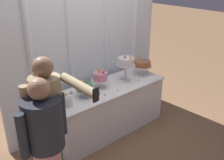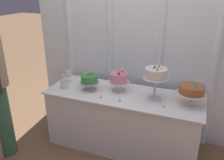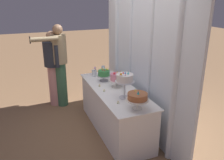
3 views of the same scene
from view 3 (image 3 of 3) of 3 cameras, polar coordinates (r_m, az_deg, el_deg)
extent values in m
plane|color=#846042|center=(4.10, -0.72, -12.03)|extent=(24.00, 24.00, 0.00)
cube|color=silver|center=(3.80, 7.05, 6.90)|extent=(2.79, 0.04, 2.64)
cylinder|color=silver|center=(4.62, 1.26, 9.33)|extent=(0.09, 0.09, 2.64)
cylinder|color=silver|center=(4.09, 4.51, 7.88)|extent=(0.07, 0.07, 2.64)
cylinder|color=silver|center=(3.51, 9.30, 5.69)|extent=(0.06, 0.06, 2.64)
cylinder|color=silver|center=(3.00, 15.39, 2.81)|extent=(0.09, 0.09, 2.64)
cube|color=white|center=(3.95, 0.62, -7.27)|extent=(1.82, 0.61, 0.73)
cube|color=white|center=(3.80, 0.65, -2.29)|extent=(1.87, 0.66, 0.01)
cylinder|color=#B2B2B7|center=(4.15, -1.98, -0.13)|extent=(0.15, 0.15, 0.01)
cylinder|color=#B2B2B7|center=(4.13, -1.99, 0.46)|extent=(0.02, 0.02, 0.08)
cylinder|color=#B2B2B7|center=(4.12, -2.00, 1.05)|extent=(0.24, 0.24, 0.01)
cylinder|color=#388E47|center=(4.10, -2.00, 1.72)|extent=(0.20, 0.20, 0.09)
cone|color=#DB333D|center=(4.05, -1.75, 2.38)|extent=(0.02, 0.02, 0.03)
sphere|color=yellow|center=(4.10, -1.23, 2.61)|extent=(0.03, 0.03, 0.03)
sphere|color=yellow|center=(4.13, -2.27, 2.70)|extent=(0.03, 0.03, 0.03)
sphere|color=#DB333D|center=(4.07, -2.27, 2.42)|extent=(0.02, 0.02, 0.02)
cylinder|color=silver|center=(3.88, 1.12, -1.58)|extent=(0.17, 0.17, 0.01)
cylinder|color=silver|center=(3.86, 1.12, -0.82)|extent=(0.03, 0.03, 0.10)
cylinder|color=silver|center=(3.84, 1.13, -0.07)|extent=(0.26, 0.26, 0.01)
cylinder|color=pink|center=(3.82, 1.13, 0.77)|extent=(0.21, 0.21, 0.11)
cone|color=pink|center=(3.74, 1.52, 1.59)|extent=(0.03, 0.03, 0.05)
sphere|color=orange|center=(3.80, 2.08, 1.81)|extent=(0.04, 0.04, 0.04)
cone|color=yellow|center=(3.82, 1.33, 1.94)|extent=(0.03, 0.03, 0.04)
cone|color=pink|center=(3.81, 0.93, 1.87)|extent=(0.03, 0.03, 0.04)
sphere|color=#DB333D|center=(3.76, 0.57, 1.63)|extent=(0.04, 0.04, 0.04)
cylinder|color=silver|center=(3.48, 3.02, -4.23)|extent=(0.15, 0.15, 0.01)
cylinder|color=silver|center=(3.43, 3.05, -2.32)|extent=(0.03, 0.03, 0.24)
cylinder|color=silver|center=(3.38, 3.09, -0.37)|extent=(0.28, 0.28, 0.01)
cylinder|color=white|center=(3.36, 3.11, 0.57)|extent=(0.24, 0.24, 0.11)
cone|color=pink|center=(3.29, 3.28, 1.32)|extent=(0.02, 0.02, 0.03)
cone|color=#2DB2B7|center=(3.34, 3.96, 1.77)|extent=(0.03, 0.03, 0.04)
cone|color=blue|center=(3.36, 3.25, 1.84)|extent=(0.02, 0.02, 0.03)
sphere|color=#DB333D|center=(3.36, 2.73, 1.72)|extent=(0.02, 0.02, 0.02)
sphere|color=orange|center=(3.29, 2.19, 1.44)|extent=(0.03, 0.03, 0.03)
cylinder|color=silver|center=(3.17, 6.08, -6.82)|extent=(0.14, 0.14, 0.01)
cylinder|color=silver|center=(3.14, 6.13, -5.77)|extent=(0.02, 0.02, 0.12)
cylinder|color=silver|center=(3.12, 6.17, -4.71)|extent=(0.31, 0.31, 0.01)
cylinder|color=#995633|center=(3.10, 6.20, -3.94)|extent=(0.26, 0.26, 0.08)
cone|color=#2DB2B7|center=(3.05, 6.38, -3.05)|extent=(0.03, 0.03, 0.05)
cone|color=yellow|center=(3.15, 5.68, -2.41)|extent=(0.02, 0.02, 0.03)
cylinder|color=silver|center=(4.51, -2.14, 1.46)|extent=(0.06, 0.06, 0.00)
cylinder|color=silver|center=(4.49, -2.15, 1.99)|extent=(0.01, 0.01, 0.08)
cylinder|color=silver|center=(4.47, -2.16, 2.96)|extent=(0.07, 0.07, 0.08)
cylinder|color=silver|center=(4.39, -4.30, 1.69)|extent=(0.09, 0.09, 0.12)
sphere|color=silver|center=(4.34, -4.07, 2.86)|extent=(0.03, 0.03, 0.03)
sphere|color=#E5C666|center=(4.38, -4.17, 3.02)|extent=(0.04, 0.04, 0.04)
sphere|color=#CC9EC6|center=(4.30, -4.19, 2.95)|extent=(0.04, 0.04, 0.04)
cylinder|color=beige|center=(3.91, -3.05, -1.41)|extent=(0.04, 0.04, 0.02)
sphere|color=#F9CC4C|center=(3.90, -3.05, -1.16)|extent=(0.01, 0.01, 0.01)
cylinder|color=beige|center=(3.70, -1.93, -2.64)|extent=(0.04, 0.04, 0.01)
sphere|color=#F9CC4C|center=(3.70, -1.93, -2.39)|extent=(0.01, 0.01, 0.01)
cylinder|color=beige|center=(3.30, 1.48, -5.54)|extent=(0.04, 0.04, 0.02)
sphere|color=#F9CC4C|center=(3.30, 1.49, -5.26)|extent=(0.01, 0.01, 0.01)
cylinder|color=#D6938E|center=(4.99, -13.57, -1.18)|extent=(0.31, 0.31, 0.84)
cylinder|color=#282D38|center=(4.80, -14.21, 6.23)|extent=(0.43, 0.43, 0.49)
sphere|color=#A37556|center=(4.73, -14.56, 10.26)|extent=(0.20, 0.20, 0.20)
cylinder|color=#282D38|center=(5.01, -15.09, 6.58)|extent=(0.08, 0.08, 0.43)
cylinder|color=#282D38|center=(4.60, -13.23, 5.59)|extent=(0.08, 0.08, 0.43)
cylinder|color=#3D6B4C|center=(4.89, -12.10, -1.06)|extent=(0.24, 0.24, 0.91)
cylinder|color=#9E8966|center=(4.69, -12.74, 7.34)|extent=(0.33, 0.33, 0.56)
sphere|color=#846047|center=(4.62, -13.10, 11.87)|extent=(0.19, 0.19, 0.19)
cube|color=#664C84|center=(4.66, -14.36, 7.50)|extent=(0.04, 0.01, 0.36)
cylinder|color=#9E8966|center=(4.87, -12.77, 7.72)|extent=(0.08, 0.08, 0.49)
cylinder|color=#9E8966|center=(4.43, -16.10, 9.50)|extent=(0.08, 0.49, 0.08)
cube|color=black|center=(4.41, -19.30, 9.13)|extent=(0.06, 0.02, 0.12)
camera|label=1|loc=(5.65, -37.35, 18.31)|focal=42.00mm
camera|label=2|loc=(2.69, -44.93, 9.51)|focal=37.27mm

